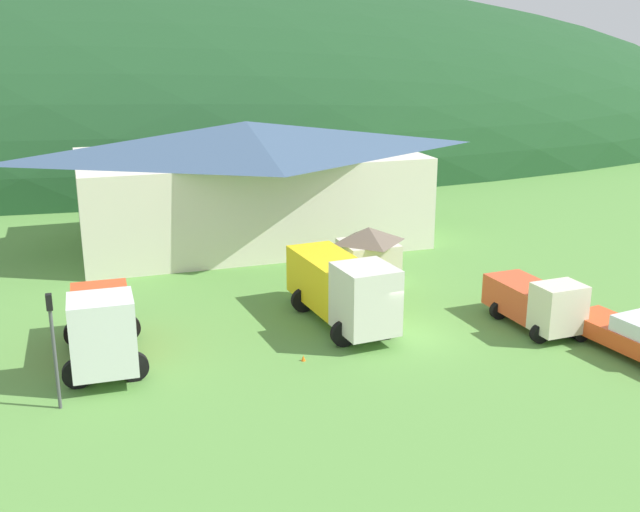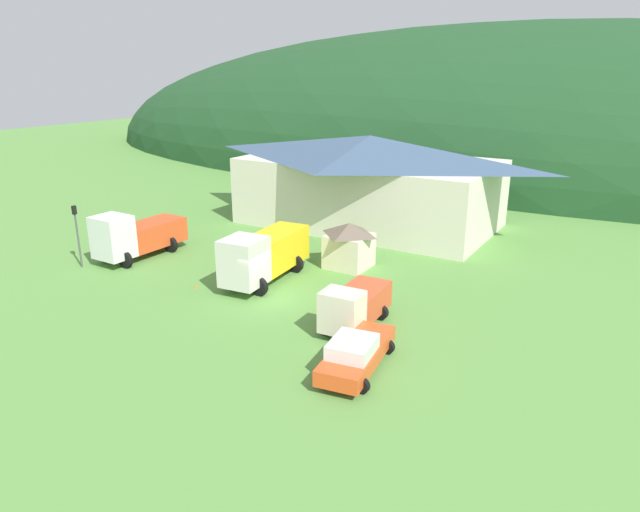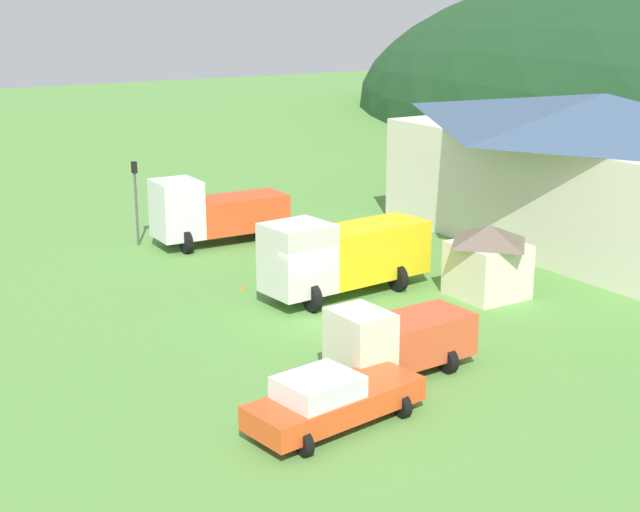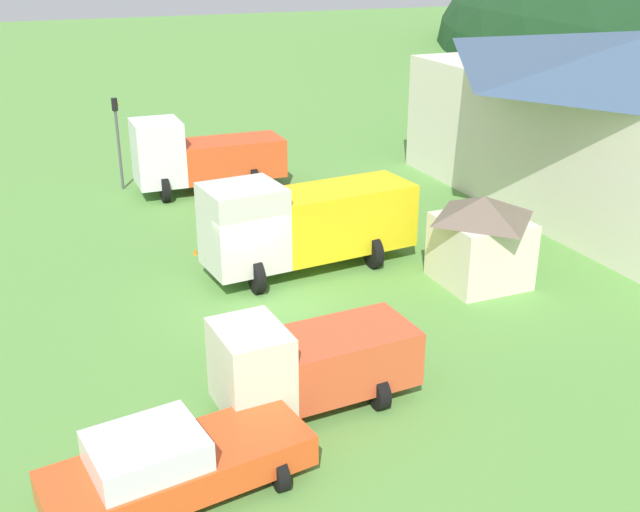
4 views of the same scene
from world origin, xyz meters
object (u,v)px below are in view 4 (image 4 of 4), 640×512
flatbed_truck_yellow (302,222)px  traffic_cone_near_pickup (195,254)px  service_pickup_orange (172,464)px  light_truck_cream (306,362)px  traffic_light_west (118,134)px  play_shed_cream (481,238)px  heavy_rig_white (199,156)px

flatbed_truck_yellow → traffic_cone_near_pickup: bearing=-47.1°
service_pickup_orange → traffic_cone_near_pickup: (-12.63, 3.61, -0.83)m
service_pickup_orange → traffic_cone_near_pickup: 13.17m
light_truck_cream → traffic_light_west: (-19.60, -1.17, 1.32)m
play_shed_cream → flatbed_truck_yellow: 5.93m
heavy_rig_white → traffic_cone_near_pickup: size_ratio=14.41×
traffic_cone_near_pickup → heavy_rig_white: bearing=163.9°
flatbed_truck_yellow → light_truck_cream: flatbed_truck_yellow is taller
service_pickup_orange → traffic_light_west: (-21.67, 2.53, 1.71)m
play_shed_cream → heavy_rig_white: 14.59m
heavy_rig_white → service_pickup_orange: size_ratio=1.19×
play_shed_cream → traffic_light_west: size_ratio=0.72×
play_shed_cream → service_pickup_orange: 13.47m
service_pickup_orange → traffic_light_west: 21.88m
service_pickup_orange → traffic_light_west: bearing=-105.0°
light_truck_cream → traffic_cone_near_pickup: bearing=-92.8°
service_pickup_orange → traffic_cone_near_pickup: service_pickup_orange is taller
heavy_rig_white → traffic_cone_near_pickup: (7.38, -2.13, -1.63)m
play_shed_cream → heavy_rig_white: (-13.33, -5.94, 0.10)m
play_shed_cream → flatbed_truck_yellow: size_ratio=0.40×
light_truck_cream → service_pickup_orange: 4.26m
heavy_rig_white → flatbed_truck_yellow: bearing=96.5°
traffic_light_west → traffic_cone_near_pickup: bearing=6.8°
heavy_rig_white → traffic_cone_near_pickup: heavy_rig_white is taller
flatbed_truck_yellow → traffic_cone_near_pickup: flatbed_truck_yellow is taller
traffic_light_west → traffic_cone_near_pickup: 9.45m
play_shed_cream → traffic_cone_near_pickup: bearing=-126.4°
play_shed_cream → light_truck_cream: (4.61, -7.97, -0.31)m
heavy_rig_white → traffic_light_west: (-1.66, -3.20, 0.91)m
play_shed_cream → heavy_rig_white: heavy_rig_white is taller
heavy_rig_white → light_truck_cream: bearing=84.7°
play_shed_cream → traffic_light_west: traffic_light_west is taller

